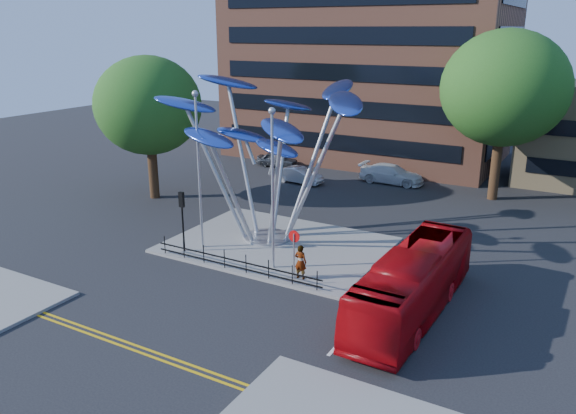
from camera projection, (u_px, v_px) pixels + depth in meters
The scene contains 17 objects.
ground at pixel (232, 290), 27.03m from camera, with size 120.00×120.00×0.00m, color black.
traffic_island at pixel (278, 245), 32.46m from camera, with size 12.00×9.00×0.15m, color slate.
double_yellow_near at pixel (145, 349), 22.06m from camera, with size 40.00×0.12×0.01m, color gold.
double_yellow_far at pixel (139, 352), 21.81m from camera, with size 40.00×0.12×0.01m, color gold.
tree_right at pixel (505, 89), 39.09m from camera, with size 8.80×8.80×12.11m.
tree_left at pixel (148, 106), 39.84m from camera, with size 7.60×7.60×10.32m.
leaf_sculpture at pixel (267, 125), 31.47m from camera, with size 12.72×9.54×9.51m.
street_lamp_left at pixel (198, 157), 30.43m from camera, with size 0.36×0.36×8.80m.
street_lamp_right at pixel (272, 175), 27.75m from camera, with size 0.36×0.36×8.30m.
traffic_light_island at pixel (182, 209), 30.66m from camera, with size 0.28×0.18×3.42m.
no_entry_sign_island at pixel (294, 246), 27.63m from camera, with size 0.60×0.10×2.45m.
pedestrian_railing_front at pixel (235, 263), 28.75m from camera, with size 10.00×0.06×1.00m.
red_bus at pixel (413, 283), 24.40m from camera, with size 2.45×10.47×2.92m, color #9A070C.
pedestrian at pixel (301, 262), 27.68m from camera, with size 0.64×0.42×1.77m, color gray.
parked_car_left at pixel (277, 160), 51.10m from camera, with size 1.52×3.78×1.29m, color #3C3F44.
parked_car_mid at pixel (300, 175), 45.62m from camera, with size 1.37×3.92×1.29m, color #B2B3BA.
parked_car_right at pixel (392, 174), 45.56m from camera, with size 2.12×5.22×1.51m, color silver.
Camera 1 is at (14.43, -20.05, 12.00)m, focal length 35.00 mm.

